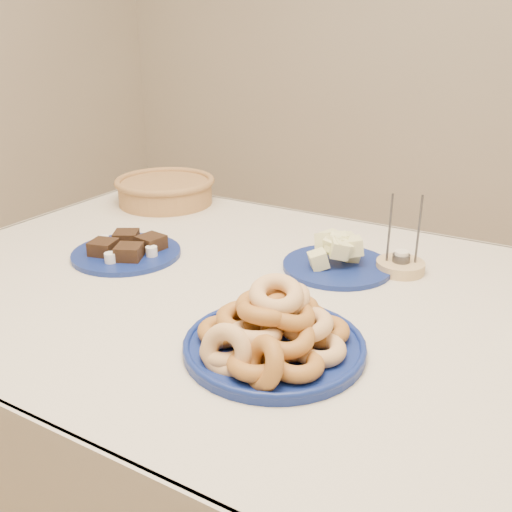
% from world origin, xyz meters
% --- Properties ---
extents(dining_table, '(1.71, 1.11, 0.75)m').
position_xyz_m(dining_table, '(0.00, 0.00, 0.64)').
color(dining_table, brown).
rests_on(dining_table, ground).
extents(donut_platter, '(0.37, 0.37, 0.15)m').
position_xyz_m(donut_platter, '(0.13, -0.21, 0.79)').
color(donut_platter, navy).
rests_on(donut_platter, dining_table).
extents(melon_plate, '(0.34, 0.34, 0.09)m').
position_xyz_m(melon_plate, '(0.08, 0.19, 0.78)').
color(melon_plate, navy).
rests_on(melon_plate, dining_table).
extents(brownie_plate, '(0.33, 0.33, 0.05)m').
position_xyz_m(brownie_plate, '(-0.40, -0.00, 0.76)').
color(brownie_plate, navy).
rests_on(brownie_plate, dining_table).
extents(wicker_basket, '(0.35, 0.35, 0.08)m').
position_xyz_m(wicker_basket, '(-0.60, 0.41, 0.80)').
color(wicker_basket, olive).
rests_on(wicker_basket, dining_table).
extents(candle_holder, '(0.15, 0.15, 0.19)m').
position_xyz_m(candle_holder, '(0.22, 0.25, 0.77)').
color(candle_holder, tan).
rests_on(candle_holder, dining_table).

